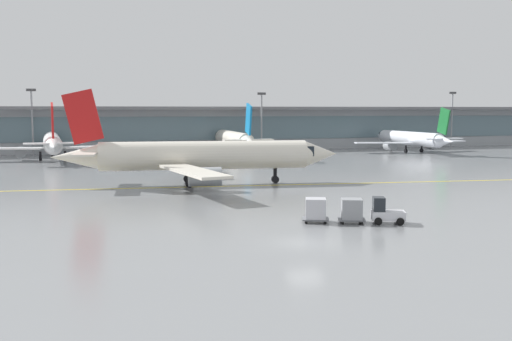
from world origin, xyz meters
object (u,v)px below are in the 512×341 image
Objects in this scene: baggage_tug at (385,212)px; apron_light_mast_1 at (32,119)px; cargo_dolly_lead at (352,210)px; gate_airplane_1 at (52,143)px; cargo_dolly_trailing at (316,209)px; apron_light_mast_3 at (452,117)px; taxiing_regional_jet at (201,156)px; apron_light_mast_2 at (262,119)px; gate_airplane_3 at (411,139)px; gate_airplane_2 at (234,140)px.

baggage_tug is 87.02m from apron_light_mast_1.
cargo_dolly_lead is (-2.47, 0.92, 0.16)m from baggage_tug.
gate_airplane_1 reaches higher than cargo_dolly_trailing.
gate_airplane_1 is 74.95m from baggage_tug.
cargo_dolly_trailing is at bearing 180.00° from baggage_tug.
apron_light_mast_1 is 94.31m from apron_light_mast_3.
cargo_dolly_lead is 2.86m from cargo_dolly_trailing.
taxiing_regional_jet is 2.73× the size of apron_light_mast_2.
apron_light_mast_1 reaches higher than gate_airplane_3.
baggage_tug is (-5.04, -70.70, -2.15)m from gate_airplane_2.
apron_light_mast_1 is (-23.42, 52.63, 3.77)m from taxiing_regional_jet.
gate_airplane_2 is 38.10m from gate_airplane_3.
apron_light_mast_2 is 0.95× the size of apron_light_mast_3.
cargo_dolly_trailing is at bearing -103.38° from apron_light_mast_2.
apron_light_mast_1 reaches higher than gate_airplane_1.
baggage_tug is (-43.07, -68.44, -1.93)m from gate_airplane_3.
apron_light_mast_3 is at bearing -86.86° from gate_airplane_1.
taxiing_regional_jet is at bearing -159.20° from gate_airplane_1.
apron_light_mast_2 is (15.40, 77.05, 5.91)m from cargo_dolly_lead.
cargo_dolly_trailing is (-10.20, -68.78, -1.99)m from gate_airplane_2.
baggage_tug is at bearing -67.65° from apron_light_mast_1.
apron_light_mast_1 is at bearing 16.60° from gate_airplane_1.
apron_light_mast_2 is 48.44m from apron_light_mast_3.
apron_light_mast_3 is at bearing 3.02° from apron_light_mast_2.
apron_light_mast_3 is (66.46, 78.60, 6.22)m from cargo_dolly_trailing.
cargo_dolly_trailing is (-48.22, -66.52, -1.77)m from gate_airplane_3.
apron_light_mast_1 reaches higher than cargo_dolly_trailing.
gate_airplane_1 reaches higher than gate_airplane_3.
gate_airplane_3 is 81.46m from cargo_dolly_lead.
cargo_dolly_lead is at bearing 175.00° from gate_airplane_2.
baggage_tug is (28.82, -69.16, -2.15)m from gate_airplane_1.
cargo_dolly_lead is (-7.51, -69.78, -1.99)m from gate_airplane_2.
apron_light_mast_2 reaches higher than taxiing_regional_jet.
cargo_dolly_lead is 0.20× the size of apron_light_mast_2.
apron_light_mast_2 reaches higher than cargo_dolly_lead.
taxiing_regional_jet is at bearing 125.38° from cargo_dolly_lead.
taxiing_regional_jet is 2.61× the size of apron_light_mast_3.
apron_light_mast_2 is at bearing -46.20° from gate_airplane_2.
taxiing_regional_jet is 2.64× the size of apron_light_mast_1.
cargo_dolly_lead is at bearing 180.00° from baggage_tug.
gate_airplane_3 is 9.72× the size of baggage_tug.
apron_light_mast_3 reaches higher than gate_airplane_1.
apron_light_mast_3 is (94.31, 0.25, 0.08)m from apron_light_mast_1.
apron_light_mast_3 is at bearing 71.76° from cargo_dolly_lead.
cargo_dolly_trailing is at bearing -164.66° from gate_airplane_1.
gate_airplane_2 reaches higher than gate_airplane_3.
gate_airplane_1 is 73.17m from cargo_dolly_lead.
cargo_dolly_trailing is (4.43, -25.72, -2.36)m from taxiing_regional_jet.
gate_airplane_2 is 2.44× the size of apron_light_mast_2.
gate_airplane_1 is at bearing -69.35° from apron_light_mast_1.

